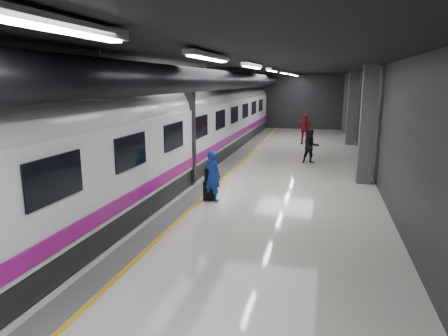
# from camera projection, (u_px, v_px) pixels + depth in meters

# --- Properties ---
(ground) EXTENTS (40.00, 40.00, 0.00)m
(ground) POSITION_uv_depth(u_px,v_px,m) (240.00, 188.00, 14.92)
(ground) COLOR white
(ground) RESTS_ON ground
(platform_hall) EXTENTS (10.02, 40.02, 4.51)m
(platform_hall) POSITION_uv_depth(u_px,v_px,m) (238.00, 91.00, 15.14)
(platform_hall) COLOR black
(platform_hall) RESTS_ON ground
(train) EXTENTS (3.05, 38.00, 4.05)m
(train) POSITION_uv_depth(u_px,v_px,m) (157.00, 130.00, 15.25)
(train) COLOR black
(train) RESTS_ON ground
(traveler_main) EXTENTS (0.74, 0.63, 1.72)m
(traveler_main) POSITION_uv_depth(u_px,v_px,m) (213.00, 176.00, 13.09)
(traveler_main) COLOR #1939C0
(traveler_main) RESTS_ON ground
(suitcase_main) EXTENTS (0.42, 0.29, 0.64)m
(suitcase_main) POSITION_uv_depth(u_px,v_px,m) (209.00, 191.00, 13.31)
(suitcase_main) COLOR black
(suitcase_main) RESTS_ON ground
(shoulder_bag) EXTENTS (0.32, 0.18, 0.43)m
(shoulder_bag) POSITION_uv_depth(u_px,v_px,m) (210.00, 175.00, 13.22)
(shoulder_bag) COLOR black
(shoulder_bag) RESTS_ON suitcase_main
(traveler_far_a) EXTENTS (0.96, 0.85, 1.64)m
(traveler_far_a) POSITION_uv_depth(u_px,v_px,m) (311.00, 147.00, 19.26)
(traveler_far_a) COLOR black
(traveler_far_a) RESTS_ON ground
(traveler_far_b) EXTENTS (1.16, 0.54, 1.94)m
(traveler_far_b) POSITION_uv_depth(u_px,v_px,m) (304.00, 129.00, 25.27)
(traveler_far_b) COLOR maroon
(traveler_far_b) RESTS_ON ground
(suitcase_far) EXTENTS (0.34, 0.26, 0.44)m
(suitcase_far) POSITION_uv_depth(u_px,v_px,m) (310.00, 135.00, 28.09)
(suitcase_far) COLOR black
(suitcase_far) RESTS_ON ground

